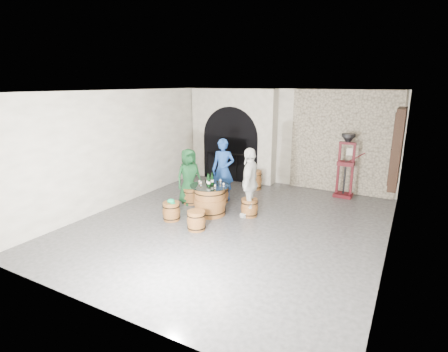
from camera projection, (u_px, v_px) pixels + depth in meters
The scene contains 31 objects.
ground at pixel (232, 223), 8.68m from camera, with size 8.00×8.00×0.00m, color #2D2E30.
wall_back at pixel (287, 138), 11.66m from camera, with size 8.00×8.00×0.00m, color silver.
wall_front at pixel (101, 215), 4.88m from camera, with size 8.00×8.00×0.00m, color silver.
wall_left at pixel (123, 148), 9.89m from camera, with size 8.00×8.00×0.00m, color silver.
wall_right at pixel (395, 180), 6.65m from camera, with size 8.00×8.00×0.00m, color silver.
ceiling at pixel (233, 91), 7.85m from camera, with size 8.00×8.00×0.00m, color beige.
stone_facing_panel at pixel (343, 142), 10.77m from camera, with size 3.20×0.12×3.18m, color #AEA28A.
arched_opening at pixel (233, 135), 12.32m from camera, with size 3.10×0.60×3.19m.
shuttered_window at pixel (397, 149), 8.68m from camera, with size 0.23×1.10×2.00m.
barrel_table at pixel (210, 200), 9.18m from camera, with size 1.04×1.04×0.80m.
barrel_stool_left at pixel (190, 196), 10.05m from camera, with size 0.45×0.45×0.47m.
barrel_stool_far at pixel (221, 194), 10.19m from camera, with size 0.45×0.45×0.47m.
barrel_stool_right at pixel (249, 207), 9.12m from camera, with size 0.45×0.45×0.47m.
barrel_stool_near_right at pixel (196, 220), 8.26m from camera, with size 0.45×0.45×0.47m.
barrel_stool_near_left at pixel (171, 211), 8.85m from camera, with size 0.45×0.45×0.47m.
green_cap at pixel (171, 201), 8.77m from camera, with size 0.23×0.19×0.10m.
person_green at pixel (189, 176), 9.95m from camera, with size 0.78×0.51×1.60m, color #113E1D.
person_blue at pixel (223, 170), 10.22m from camera, with size 0.67×0.44×1.83m, color navy.
person_white at pixel (250, 183), 8.94m from camera, with size 1.06×0.44×1.82m, color silver.
wine_bottle_left at pixel (208, 181), 9.05m from camera, with size 0.08×0.08×0.32m.
wine_bottle_center at pixel (209, 181), 8.96m from camera, with size 0.08×0.08×0.32m.
wine_bottle_right at pixel (212, 180), 9.12m from camera, with size 0.08×0.08×0.32m.
tasting_glass_a at pixel (201, 184), 9.06m from camera, with size 0.05×0.05×0.10m, color #C77B26, non-canonical shape.
tasting_glass_b at pixel (224, 185), 8.96m from camera, with size 0.05×0.05×0.10m, color #C77B26, non-canonical shape.
tasting_glass_c at pixel (208, 180), 9.37m from camera, with size 0.05×0.05×0.10m, color #C77B26, non-canonical shape.
tasting_glass_d at pixel (220, 181), 9.28m from camera, with size 0.05×0.05×0.10m, color #C77B26, non-canonical shape.
tasting_glass_e at pixel (215, 187), 8.80m from camera, with size 0.05×0.05×0.10m, color #C77B26, non-canonical shape.
tasting_glass_f at pixel (199, 182), 9.20m from camera, with size 0.05×0.05×0.10m, color #C77B26, non-canonical shape.
side_barrel at pixel (255, 180), 11.40m from camera, with size 0.47×0.47×0.62m.
corking_press at pixel (346, 161), 10.42m from camera, with size 0.80×0.44×1.94m.
control_box at pixel (350, 152), 10.65m from camera, with size 0.18×0.10×0.22m, color silver.
Camera 1 is at (3.70, -7.18, 3.39)m, focal length 28.00 mm.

